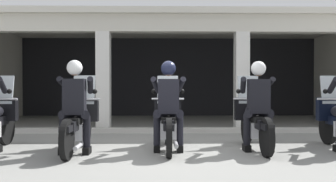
{
  "coord_description": "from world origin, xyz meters",
  "views": [
    {
      "loc": [
        -0.11,
        -6.55,
        1.16
      ],
      "look_at": [
        0.0,
        0.19,
        1.06
      ],
      "focal_mm": 39.14,
      "sensor_mm": 36.0,
      "label": 1
    }
  ],
  "objects_px": {
    "motorcycle_center": "(168,122)",
    "police_officer_right": "(258,98)",
    "motorcycle_left": "(79,123)",
    "motorcycle_right": "(254,121)",
    "police_officer_center": "(168,98)",
    "police_officer_left": "(75,98)"
  },
  "relations": [
    {
      "from": "motorcycle_left",
      "to": "police_officer_center",
      "type": "distance_m",
      "value": 1.64
    },
    {
      "from": "police_officer_right",
      "to": "motorcycle_right",
      "type": "bearing_deg",
      "value": 85.17
    },
    {
      "from": "police_officer_center",
      "to": "police_officer_right",
      "type": "height_order",
      "value": "same"
    },
    {
      "from": "motorcycle_center",
      "to": "police_officer_center",
      "type": "xyz_separation_m",
      "value": [
        -0.0,
        -0.28,
        0.44
      ]
    },
    {
      "from": "police_officer_left",
      "to": "police_officer_center",
      "type": "relative_size",
      "value": 1.0
    },
    {
      "from": "police_officer_center",
      "to": "police_officer_left",
      "type": "bearing_deg",
      "value": 175.94
    },
    {
      "from": "police_officer_left",
      "to": "police_officer_center",
      "type": "bearing_deg",
      "value": -1.69
    },
    {
      "from": "police_officer_left",
      "to": "motorcycle_right",
      "type": "relative_size",
      "value": 0.78
    },
    {
      "from": "police_officer_left",
      "to": "motorcycle_center",
      "type": "distance_m",
      "value": 1.7
    },
    {
      "from": "motorcycle_left",
      "to": "motorcycle_right",
      "type": "distance_m",
      "value": 3.16
    },
    {
      "from": "motorcycle_right",
      "to": "police_officer_right",
      "type": "bearing_deg",
      "value": -94.83
    },
    {
      "from": "police_officer_center",
      "to": "police_officer_right",
      "type": "distance_m",
      "value": 1.58
    },
    {
      "from": "police_officer_left",
      "to": "police_officer_right",
      "type": "height_order",
      "value": "same"
    },
    {
      "from": "motorcycle_center",
      "to": "police_officer_center",
      "type": "distance_m",
      "value": 0.52
    },
    {
      "from": "motorcycle_left",
      "to": "motorcycle_right",
      "type": "relative_size",
      "value": 1.0
    },
    {
      "from": "motorcycle_center",
      "to": "police_officer_right",
      "type": "height_order",
      "value": "police_officer_right"
    },
    {
      "from": "police_officer_left",
      "to": "police_officer_right",
      "type": "relative_size",
      "value": 1.0
    },
    {
      "from": "police_officer_left",
      "to": "motorcycle_center",
      "type": "relative_size",
      "value": 0.78
    },
    {
      "from": "motorcycle_center",
      "to": "police_officer_right",
      "type": "distance_m",
      "value": 1.65
    },
    {
      "from": "motorcycle_left",
      "to": "police_officer_center",
      "type": "height_order",
      "value": "police_officer_center"
    },
    {
      "from": "motorcycle_center",
      "to": "police_officer_right",
      "type": "xyz_separation_m",
      "value": [
        1.58,
        -0.25,
        0.44
      ]
    },
    {
      "from": "motorcycle_left",
      "to": "motorcycle_right",
      "type": "bearing_deg",
      "value": -4.42
    }
  ]
}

